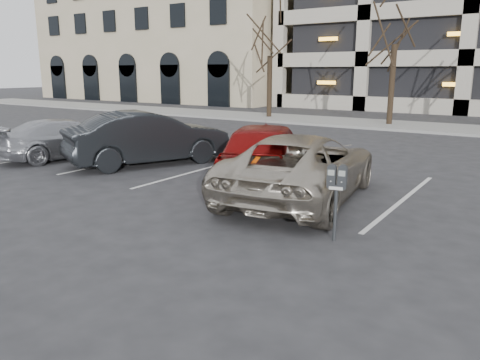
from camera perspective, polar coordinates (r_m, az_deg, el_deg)
ground at (r=9.07m, az=6.78°, el=-4.39°), size 140.00×140.00×0.00m
sidewalk at (r=24.19m, az=24.53°, el=5.68°), size 80.00×4.00×0.12m
stall_lines at (r=11.66m, az=5.86°, el=-0.37°), size 16.90×5.20×0.00m
office_building at (r=49.57m, az=-6.70°, el=18.61°), size 26.00×16.20×15.00m
tree_a at (r=27.66m, az=3.72°, el=19.30°), size 3.46×3.46×7.87m
parking_meter at (r=7.63m, az=11.69°, el=-0.48°), size 0.34×0.19×1.25m
suv_silver at (r=10.17m, az=7.50°, el=1.64°), size 3.08×5.40×1.43m
car_red at (r=11.65m, az=3.00°, el=3.53°), size 3.44×4.90×1.55m
car_dark at (r=14.16m, az=-11.05°, el=5.07°), size 3.52×5.03×1.57m
car_silver at (r=15.92m, az=-20.29°, el=4.78°), size 2.75×4.60×1.25m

